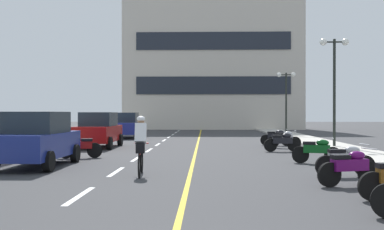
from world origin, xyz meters
The scene contains 29 objects.
ground_plane centered at (0.00, 21.00, 0.00)m, with size 140.00×140.00×0.00m, color #38383A.
curb_left centered at (-7.20, 24.00, 0.06)m, with size 2.40×72.00×0.12m, color #B7B2A8.
curb_right centered at (7.20, 24.00, 0.06)m, with size 2.40×72.00×0.12m, color #B7B2A8.
lane_dash_1 centered at (-2.00, 6.00, 0.00)m, with size 0.14×2.20×0.01m, color silver.
lane_dash_2 centered at (-2.00, 10.00, 0.00)m, with size 0.14×2.20×0.01m, color silver.
lane_dash_3 centered at (-2.00, 14.00, 0.00)m, with size 0.14×2.20×0.01m, color silver.
lane_dash_4 centered at (-2.00, 18.00, 0.00)m, with size 0.14×2.20×0.01m, color silver.
lane_dash_5 centered at (-2.00, 22.00, 0.00)m, with size 0.14×2.20×0.01m, color silver.
lane_dash_6 centered at (-2.00, 26.00, 0.00)m, with size 0.14×2.20×0.01m, color silver.
lane_dash_7 centered at (-2.00, 30.00, 0.00)m, with size 0.14×2.20×0.01m, color silver.
lane_dash_8 centered at (-2.00, 34.00, 0.00)m, with size 0.14×2.20×0.01m, color silver.
lane_dash_9 centered at (-2.00, 38.00, 0.00)m, with size 0.14×2.20×0.01m, color silver.
lane_dash_10 centered at (-2.00, 42.00, 0.00)m, with size 0.14×2.20×0.01m, color silver.
lane_dash_11 centered at (-2.00, 46.00, 0.00)m, with size 0.14×2.20×0.01m, color silver.
centre_line_yellow centered at (0.25, 24.00, 0.00)m, with size 0.12×66.00×0.01m, color gold.
office_building centered at (1.54, 48.10, 7.91)m, with size 19.62×6.32×15.83m.
street_lamp_mid centered at (7.21, 19.52, 4.06)m, with size 1.46×0.36×5.43m.
street_lamp_far centered at (7.01, 32.10, 3.69)m, with size 1.46×0.36×4.84m.
parked_car_near centered at (-4.86, 11.27, 0.92)m, with size 1.92×4.20×1.82m.
parked_car_mid centered at (-4.81, 19.67, 0.92)m, with size 1.92×4.20×1.82m.
parked_car_far centered at (-4.95, 28.67, 0.92)m, with size 2.06×4.27×1.82m.
motorcycle_2 centered at (4.19, 7.46, 0.47)m, with size 1.66×0.74×0.92m.
motorcycle_3 centered at (4.60, 9.13, 0.47)m, with size 1.70×0.60×0.92m.
motorcycle_4 centered at (4.61, 12.42, 0.47)m, with size 1.68×0.66×0.92m.
motorcycle_5 centered at (-4.23, 14.09, 0.47)m, with size 1.67×0.68×0.92m.
motorcycle_6 centered at (4.24, 17.35, 0.47)m, with size 1.70×0.60×0.92m.
motorcycle_7 centered at (4.69, 19.48, 0.47)m, with size 1.65×0.77×0.92m.
motorcycle_8 centered at (4.57, 21.30, 0.47)m, with size 1.69×0.60×0.92m.
cyclist_rider centered at (-1.15, 9.24, 0.89)m, with size 0.42×1.77×1.71m.
Camera 1 is at (0.69, -3.67, 1.77)m, focal length 42.67 mm.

